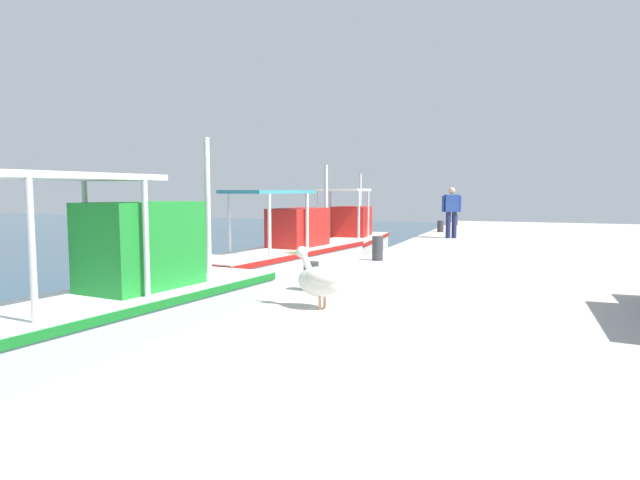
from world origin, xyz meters
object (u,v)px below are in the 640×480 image
(fishing_boat_second, at_px, (109,307))
(mooring_bollard_third, at_px, (440,226))
(pelican, at_px, (319,279))
(mooring_bollard_nearest, at_px, (311,276))
(fishing_boat_third, at_px, (284,258))
(fisherman_standing, at_px, (452,210))
(mooring_bollard_fourth, at_px, (455,220))
(mooring_bollard_second, at_px, (378,248))
(fishing_boat_fourth, at_px, (348,241))

(fishing_boat_second, bearing_deg, mooring_bollard_third, -8.96)
(pelican, height_order, mooring_bollard_nearest, pelican)
(fishing_boat_third, height_order, pelican, fishing_boat_third)
(fisherman_standing, height_order, mooring_bollard_fourth, fisherman_standing)
(mooring_bollard_nearest, relative_size, mooring_bollard_second, 0.83)
(fishing_boat_second, height_order, mooring_bollard_fourth, fishing_boat_second)
(fisherman_standing, distance_m, mooring_bollard_third, 2.75)
(fishing_boat_third, height_order, mooring_bollard_nearest, fishing_boat_third)
(fishing_boat_fourth, height_order, mooring_bollard_fourth, fishing_boat_fourth)
(fishing_boat_third, xyz_separation_m, fishing_boat_fourth, (5.69, 0.21, -0.06))
(fishing_boat_fourth, relative_size, mooring_bollard_third, 13.07)
(mooring_bollard_fourth, bearing_deg, fisherman_standing, -173.81)
(fishing_boat_second, relative_size, fishing_boat_third, 1.01)
(fishing_boat_fourth, distance_m, pelican, 11.87)
(fishing_boat_fourth, xyz_separation_m, mooring_bollard_third, (2.74, -2.79, 0.41))
(fishing_boat_second, relative_size, fishing_boat_fourth, 1.12)
(fishing_boat_third, bearing_deg, mooring_bollard_fourth, -11.49)
(pelican, relative_size, fisherman_standing, 0.58)
(fisherman_standing, bearing_deg, fishing_boat_fourth, 93.07)
(fishing_boat_third, xyz_separation_m, mooring_bollard_second, (-0.58, -2.58, 0.41))
(fisherman_standing, relative_size, mooring_bollard_fourth, 3.37)
(fishing_boat_third, height_order, mooring_bollard_second, fishing_boat_third)
(fishing_boat_fourth, xyz_separation_m, pelican, (-11.36, -3.39, 0.59))
(fishing_boat_third, xyz_separation_m, mooring_bollard_nearest, (-4.50, -2.58, 0.36))
(fisherman_standing, bearing_deg, mooring_bollard_third, 16.23)
(fishing_boat_second, height_order, pelican, fishing_boat_second)
(mooring_bollard_second, bearing_deg, mooring_bollard_nearest, -180.00)
(pelican, distance_m, mooring_bollard_second, 5.14)
(fisherman_standing, xyz_separation_m, mooring_bollard_third, (2.55, 0.74, -0.72))
(fisherman_standing, bearing_deg, pelican, 179.30)
(mooring_bollard_third, bearing_deg, mooring_bollard_second, 180.00)
(fishing_boat_third, relative_size, mooring_bollard_second, 11.46)
(fishing_boat_fourth, bearing_deg, mooring_bollard_nearest, -164.67)
(fisherman_standing, height_order, mooring_bollard_third, fisherman_standing)
(fishing_boat_third, bearing_deg, mooring_bollard_nearest, -150.14)
(mooring_bollard_nearest, distance_m, mooring_bollard_third, 12.92)
(mooring_bollard_nearest, height_order, mooring_bollard_third, mooring_bollard_nearest)
(fishing_boat_second, bearing_deg, fishing_boat_fourth, 2.19)
(fishing_boat_fourth, bearing_deg, fisherman_standing, -86.93)
(mooring_bollard_third, height_order, mooring_bollard_fourth, mooring_bollard_fourth)
(pelican, height_order, fisherman_standing, fisherman_standing)
(mooring_bollard_second, height_order, mooring_bollard_fourth, mooring_bollard_second)
(pelican, relative_size, mooring_bollard_nearest, 2.13)
(fishing_boat_second, relative_size, pelican, 6.56)
(fishing_boat_third, relative_size, mooring_bollard_third, 14.53)
(mooring_bollard_third, bearing_deg, fisherman_standing, -163.77)
(fishing_boat_second, xyz_separation_m, mooring_bollard_fourth, (19.07, -2.33, 0.33))
(mooring_bollard_third, distance_m, mooring_bollard_fourth, 4.29)
(fishing_boat_third, distance_m, fisherman_standing, 6.84)
(fishing_boat_fourth, height_order, fisherman_standing, fishing_boat_fourth)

